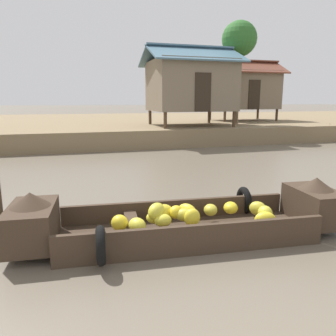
# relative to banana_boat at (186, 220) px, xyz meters

# --- Properties ---
(ground_plane) EXTENTS (300.00, 300.00, 0.00)m
(ground_plane) POSITION_rel_banana_boat_xyz_m (-0.49, 6.09, -0.30)
(ground_plane) COLOR #665B4C
(riverbank_strip) EXTENTS (160.00, 20.00, 0.84)m
(riverbank_strip) POSITION_rel_banana_boat_xyz_m (-0.49, 19.39, 0.12)
(riverbank_strip) COLOR #7F6B4C
(riverbank_strip) RESTS_ON ground
(banana_boat) EXTENTS (5.24, 1.74, 0.88)m
(banana_boat) POSITION_rel_banana_boat_xyz_m (0.00, 0.00, 0.00)
(banana_boat) COLOR #3D2D21
(banana_boat) RESTS_ON ground
(fishing_skiff_distant) EXTENTS (4.07, 3.93, 0.88)m
(fishing_skiff_distant) POSITION_rel_banana_boat_xyz_m (10.77, 11.84, 0.02)
(fishing_skiff_distant) COLOR brown
(fishing_skiff_distant) RESTS_ON ground
(stilt_house_mid_left) EXTENTS (4.66, 4.00, 4.05)m
(stilt_house_mid_left) POSITION_rel_banana_boat_xyz_m (4.37, 11.82, 2.63)
(stilt_house_mid_left) COLOR #4C3826
(stilt_house_mid_left) RESTS_ON riverbank_strip
(stilt_house_mid_right) EXTENTS (4.80, 3.17, 3.88)m
(stilt_house_mid_right) POSITION_rel_banana_boat_xyz_m (9.34, 15.18, 2.56)
(stilt_house_mid_right) COLOR #4C3826
(stilt_house_mid_right) RESTS_ON riverbank_strip
(palm_tree_near) EXTENTS (1.88, 1.88, 5.50)m
(palm_tree_near) POSITION_rel_banana_boat_xyz_m (7.29, 12.21, 5.01)
(palm_tree_near) COLOR brown
(palm_tree_near) RESTS_ON riverbank_strip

